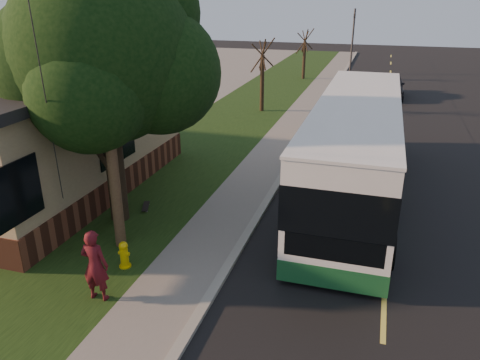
% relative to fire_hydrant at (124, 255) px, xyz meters
% --- Properties ---
extents(ground, '(120.00, 120.00, 0.00)m').
position_rel_fire_hydrant_xyz_m(ground, '(2.60, 0.00, -0.43)').
color(ground, black).
rests_on(ground, ground).
extents(road, '(8.00, 80.00, 0.01)m').
position_rel_fire_hydrant_xyz_m(road, '(6.60, 10.00, -0.43)').
color(road, black).
rests_on(road, ground).
extents(curb, '(0.25, 80.00, 0.12)m').
position_rel_fire_hydrant_xyz_m(curb, '(2.60, 10.00, -0.37)').
color(curb, gray).
rests_on(curb, ground).
extents(sidewalk, '(2.00, 80.00, 0.08)m').
position_rel_fire_hydrant_xyz_m(sidewalk, '(1.60, 10.00, -0.39)').
color(sidewalk, slate).
rests_on(sidewalk, ground).
extents(grass_verge, '(5.00, 80.00, 0.07)m').
position_rel_fire_hydrant_xyz_m(grass_verge, '(-1.90, 10.00, -0.40)').
color(grass_verge, black).
rests_on(grass_verge, ground).
extents(building_lot, '(15.00, 80.00, 0.04)m').
position_rel_fire_hydrant_xyz_m(building_lot, '(-11.90, 10.00, -0.41)').
color(building_lot, slate).
rests_on(building_lot, ground).
extents(fire_hydrant, '(0.32, 0.32, 0.74)m').
position_rel_fire_hydrant_xyz_m(fire_hydrant, '(0.00, 0.00, 0.00)').
color(fire_hydrant, yellow).
rests_on(fire_hydrant, grass_verge).
extents(utility_pole, '(2.86, 3.21, 9.07)m').
position_rel_fire_hydrant_xyz_m(utility_pole, '(-0.71, 0.99, 4.20)').
color(utility_pole, '#473321').
rests_on(utility_pole, ground).
extents(leafy_tree, '(6.30, 6.00, 7.80)m').
position_rel_fire_hydrant_xyz_m(leafy_tree, '(-1.57, 2.65, 4.73)').
color(leafy_tree, black).
rests_on(leafy_tree, grass_verge).
extents(bare_tree_near, '(1.38, 1.21, 4.31)m').
position_rel_fire_hydrant_xyz_m(bare_tree_near, '(-0.90, 18.00, 1.72)').
color(bare_tree_near, black).
rests_on(bare_tree_near, grass_verge).
extents(bare_tree_far, '(1.38, 1.21, 4.03)m').
position_rel_fire_hydrant_xyz_m(bare_tree_far, '(-0.40, 30.00, 1.57)').
color(bare_tree_far, black).
rests_on(bare_tree_far, grass_verge).
extents(traffic_signal, '(0.18, 0.22, 5.50)m').
position_rel_fire_hydrant_xyz_m(traffic_signal, '(3.10, 34.00, 2.73)').
color(traffic_signal, '#2D2D30').
rests_on(traffic_signal, ground).
extents(transit_bus, '(2.93, 12.69, 3.43)m').
position_rel_fire_hydrant_xyz_m(transit_bus, '(5.33, 6.70, 1.40)').
color(transit_bus, silver).
rests_on(transit_bus, ground).
extents(skateboarder, '(0.68, 0.47, 1.80)m').
position_rel_fire_hydrant_xyz_m(skateboarder, '(0.10, -1.39, 0.54)').
color(skateboarder, '#521018').
rests_on(skateboarder, grass_verge).
extents(skateboard_main, '(0.47, 0.81, 0.07)m').
position_rel_fire_hydrant_xyz_m(skateboard_main, '(-1.17, 3.42, -0.31)').
color(skateboard_main, black).
rests_on(skateboard_main, grass_verge).
extents(dumpster, '(1.91, 1.71, 1.40)m').
position_rel_fire_hydrant_xyz_m(dumpster, '(-5.82, 9.96, 0.31)').
color(dumpster, black).
rests_on(dumpster, building_lot).
extents(distant_car, '(1.96, 4.78, 1.62)m').
position_rel_fire_hydrant_xyz_m(distant_car, '(6.48, 24.84, 0.38)').
color(distant_car, black).
rests_on(distant_car, ground).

